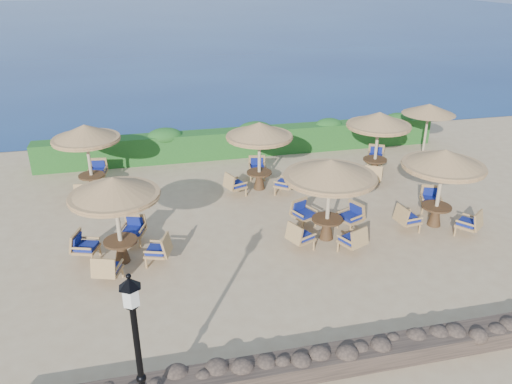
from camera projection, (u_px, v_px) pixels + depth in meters
name	position (u px, v px, depth m)	size (l,w,h in m)	color
ground	(290.00, 228.00, 16.32)	(120.00, 120.00, 0.00)	tan
sea	(162.00, 21.00, 78.41)	(160.00, 160.00, 0.00)	navy
hedge	(244.00, 142.00, 22.45)	(18.00, 0.90, 1.20)	#194D19
stone_wall	(373.00, 354.00, 10.73)	(15.00, 0.65, 0.44)	#4E3D31
lamp_post	(139.00, 363.00, 8.65)	(0.44, 0.44, 3.31)	black
extra_parasol	(429.00, 109.00, 21.64)	(2.30, 2.30, 2.41)	#C5B18B
cafe_set_0	(116.00, 208.00, 13.78)	(2.88, 2.88, 2.65)	#C5B18B
cafe_set_1	(329.00, 185.00, 14.97)	(2.85, 2.85, 2.65)	#C5B18B
cafe_set_2	(442.00, 173.00, 15.76)	(2.74, 2.75, 2.65)	#C5B18B
cafe_set_3	(87.00, 144.00, 18.16)	(2.47, 2.87, 2.65)	#C5B18B
cafe_set_4	(259.00, 144.00, 18.48)	(2.74, 2.68, 2.65)	#C5B18B
cafe_set_5	(378.00, 129.00, 19.69)	(2.56, 2.80, 2.65)	#C5B18B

